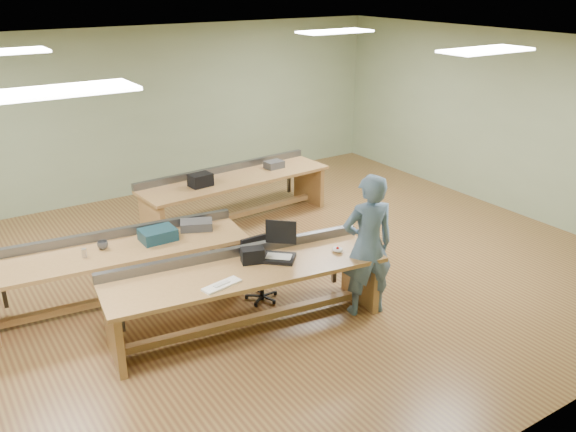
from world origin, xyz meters
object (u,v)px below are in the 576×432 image
object	(u,v)px
laptop_base	(279,258)
task_chair	(260,277)
workbench_mid	(119,262)
person	(368,246)
mug	(103,245)
camera_bag	(253,255)
parts_bin_grey	(196,225)
parts_bin_teal	(158,235)
drinks_can	(84,253)
workbench_back	(235,188)
workbench_front	(246,283)

from	to	relation	value
laptop_base	task_chair	world-z (taller)	task_chair
workbench_mid	person	bearing A→B (deg)	-30.71
person	mug	size ratio (longest dim) A/B	13.78
camera_bag	mug	size ratio (longest dim) A/B	2.02
workbench_mid	camera_bag	bearing A→B (deg)	-40.05
parts_bin_grey	mug	bearing A→B (deg)	177.44
parts_bin_teal	drinks_can	xyz separation A→B (m)	(-0.91, 0.01, -0.02)
workbench_back	camera_bag	world-z (taller)	camera_bag
workbench_mid	parts_bin_teal	xyz separation A→B (m)	(0.50, -0.05, 0.26)
task_chair	parts_bin_teal	bearing A→B (deg)	140.32
workbench_front	laptop_base	size ratio (longest dim) A/B	9.05
laptop_base	task_chair	xyz separation A→B (m)	(0.04, 0.50, -0.48)
camera_bag	drinks_can	bearing A→B (deg)	161.09
person	workbench_back	bearing A→B (deg)	-76.62
parts_bin_teal	parts_bin_grey	xyz separation A→B (m)	(0.55, 0.06, -0.02)
laptop_base	parts_bin_teal	world-z (taller)	parts_bin_teal
parts_bin_teal	laptop_base	bearing A→B (deg)	-53.31
mug	drinks_can	world-z (taller)	drinks_can
parts_bin_teal	camera_bag	bearing A→B (deg)	-60.38
laptop_base	drinks_can	distance (m)	2.27
camera_bag	parts_bin_teal	xyz separation A→B (m)	(-0.67, 1.18, -0.01)
workbench_back	parts_bin_grey	distance (m)	2.21
laptop_base	camera_bag	size ratio (longest dim) A/B	1.42
workbench_back	parts_bin_grey	bearing A→B (deg)	-135.50
workbench_front	mug	size ratio (longest dim) A/B	25.93
workbench_mid	task_chair	xyz separation A→B (m)	(1.50, -0.83, -0.27)
person	task_chair	world-z (taller)	person
workbench_back	parts_bin_grey	world-z (taller)	same
workbench_front	person	bearing A→B (deg)	-12.05
workbench_front	task_chair	distance (m)	0.73
camera_bag	workbench_front	bearing A→B (deg)	-131.57
workbench_back	laptop_base	size ratio (longest dim) A/B	9.00
camera_bag	mug	world-z (taller)	camera_bag
parts_bin_grey	drinks_can	xyz separation A→B (m)	(-1.46, -0.06, -0.00)
person	parts_bin_teal	bearing A→B (deg)	-27.63
laptop_base	mug	bearing A→B (deg)	-178.33
mug	drinks_can	xyz separation A→B (m)	(-0.25, -0.11, 0.00)
workbench_front	workbench_back	distance (m)	3.32
parts_bin_teal	drinks_can	distance (m)	0.91
camera_bag	laptop_base	bearing A→B (deg)	-2.35
camera_bag	drinks_can	xyz separation A→B (m)	(-1.58, 1.19, -0.03)
mug	drinks_can	bearing A→B (deg)	-156.33
laptop_base	drinks_can	bearing A→B (deg)	-172.04
camera_bag	parts_bin_teal	bearing A→B (deg)	137.63
parts_bin_grey	parts_bin_teal	bearing A→B (deg)	-173.55
person	task_chair	xyz separation A→B (m)	(-0.90, 0.97, -0.58)
camera_bag	parts_bin_grey	distance (m)	1.25
drinks_can	parts_bin_teal	bearing A→B (deg)	-0.35
workbench_back	task_chair	bearing A→B (deg)	-116.03
workbench_back	parts_bin_grey	size ratio (longest dim) A/B	8.07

